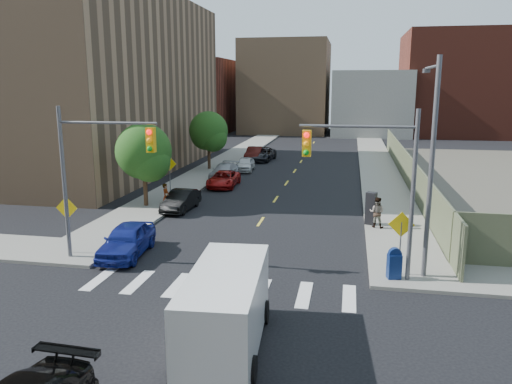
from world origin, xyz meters
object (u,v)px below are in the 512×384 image
at_px(parked_car_white, 245,164).
at_px(parked_car_maroon, 255,154).
at_px(parked_car_grey, 261,154).
at_px(pedestrian_west, 166,197).
at_px(payphone, 371,208).
at_px(parked_car_black, 181,200).
at_px(cargo_van, 227,305).
at_px(mailbox, 394,264).
at_px(parked_car_red, 224,179).
at_px(parked_car_silver, 224,171).
at_px(pedestrian_east, 377,212).
at_px(parked_car_blue, 127,240).

distance_m(parked_car_white, parked_car_maroon, 6.62).
xyz_separation_m(parked_car_grey, pedestrian_west, (-2.08, -22.60, 0.29)).
bearing_deg(pedestrian_west, parked_car_grey, -5.89).
xyz_separation_m(parked_car_maroon, payphone, (11.21, -23.60, 0.35)).
xyz_separation_m(parked_car_black, parked_car_white, (0.95, 15.36, -0.00)).
height_order(cargo_van, payphone, cargo_van).
height_order(cargo_van, mailbox, cargo_van).
xyz_separation_m(parked_car_red, parked_car_silver, (-0.80, 3.43, 0.03)).
bearing_deg(pedestrian_east, parked_car_grey, -50.94).
bearing_deg(parked_car_silver, parked_car_white, 79.77).
height_order(parked_car_blue, parked_car_maroon, parked_car_blue).
bearing_deg(cargo_van, payphone, 67.38).
bearing_deg(cargo_van, parked_car_maroon, 95.60).
xyz_separation_m(parked_car_silver, parked_car_maroon, (0.59, 10.69, 0.08)).
bearing_deg(pedestrian_east, parked_car_red, -26.60).
xyz_separation_m(parked_car_white, pedestrian_east, (11.15, -17.56, 0.35)).
distance_m(parked_car_red, cargo_van, 24.55).
distance_m(parked_car_grey, cargo_van, 38.41).
distance_m(parked_car_black, parked_car_grey, 22.11).
height_order(parked_car_silver, parked_car_white, parked_car_white).
bearing_deg(parked_car_grey, mailbox, -65.80).
bearing_deg(parked_car_white, parked_car_blue, -94.69).
height_order(parked_car_grey, payphone, payphone).
distance_m(cargo_van, pedestrian_west, 17.24).
xyz_separation_m(parked_car_blue, mailbox, (12.10, -1.00, 0.02)).
bearing_deg(parked_car_white, parked_car_silver, -106.38).
relative_size(parked_car_silver, pedestrian_east, 2.59).
distance_m(parked_car_red, parked_car_white, 7.52).
relative_size(parked_car_maroon, pedestrian_west, 2.63).
height_order(parked_car_blue, mailbox, parked_car_blue).
bearing_deg(parked_car_black, cargo_van, -63.56).
bearing_deg(parked_car_white, payphone, -60.74).
bearing_deg(parked_car_silver, payphone, -44.73).
bearing_deg(parked_car_grey, parked_car_white, -88.03).
distance_m(parked_car_red, parked_car_maroon, 14.13).
bearing_deg(cargo_van, parked_car_black, 109.74).
bearing_deg(parked_car_black, mailbox, -35.27).
height_order(parked_car_white, pedestrian_west, pedestrian_west).
relative_size(payphone, pedestrian_east, 1.08).
xyz_separation_m(parked_car_white, mailbox, (11.51, -25.09, 0.13)).
height_order(parked_car_silver, payphone, payphone).
distance_m(parked_car_white, parked_car_grey, 6.72).
distance_m(payphone, pedestrian_east, 0.65).
bearing_deg(parked_car_maroon, parked_car_blue, -90.44).
relative_size(parked_car_black, cargo_van, 0.71).
distance_m(parked_car_red, mailbox, 21.09).
relative_size(parked_car_white, mailbox, 2.95).
xyz_separation_m(mailbox, pedestrian_west, (-13.26, 9.20, 0.21)).
xyz_separation_m(parked_car_blue, pedestrian_east, (11.74, 6.53, 0.25)).
relative_size(parked_car_red, parked_car_maroon, 1.01).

